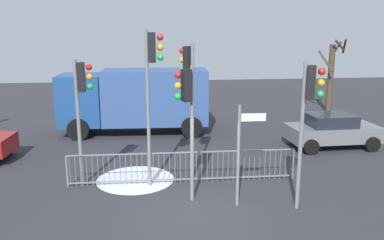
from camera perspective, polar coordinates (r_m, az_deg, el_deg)
name	(u,v)px	position (r m, az deg, el deg)	size (l,w,h in m)	color
ground_plane	(192,215)	(11.00, 0.05, -13.72)	(60.00, 60.00, 0.00)	#2D2D33
traffic_light_rear_right	(152,74)	(12.12, -5.89, 6.72)	(0.57, 0.33, 4.99)	slate
traffic_light_foreground_right	(187,104)	(10.97, -0.73, 2.40)	(0.56, 0.36, 4.00)	slate
traffic_light_mid_right	(189,81)	(12.89, -0.46, 5.76)	(0.47, 0.47, 4.55)	slate
traffic_light_rear_left	(82,95)	(12.62, -15.79, 3.60)	(0.57, 0.33, 4.09)	slate
traffic_light_mid_left	(309,103)	(10.89, 16.69, 2.36)	(0.53, 0.40, 4.15)	slate
direction_sign_post	(241,150)	(11.08, 7.12, -4.39)	(0.79, 0.09, 2.94)	slate
pedestrian_guard_railing	(183,167)	(12.97, -1.31, -6.84)	(7.54, 0.27, 1.07)	slate
car_grey_trailing	(332,130)	(17.86, 19.73, -1.39)	(3.83, 1.97, 1.47)	slate
delivery_truck	(136,98)	(19.30, -8.15, 3.21)	(7.15, 2.98, 3.10)	#33518C
bare_tree_left	(331,75)	(25.48, 19.62, 6.20)	(1.74, 1.45, 4.52)	#473828
snow_patch_kerb	(135,179)	(13.54, -8.24, -8.57)	(2.61, 2.61, 0.01)	silver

